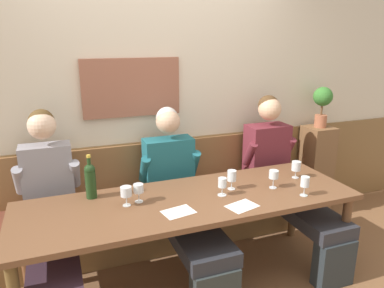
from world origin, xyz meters
The scene contains 19 objects.
room_wall_back centered at (0.00, 1.09, 1.40)m, with size 6.80×0.12×2.80m.
wood_wainscot_panel centered at (0.00, 1.04, 0.47)m, with size 6.80×0.03×0.94m, color brown.
wall_bench centered at (0.00, 0.83, 0.28)m, with size 2.80×0.42×0.94m.
dining_table centered at (0.00, 0.18, 0.66)m, with size 2.50×0.80×0.73m.
person_center_right_seat centered at (-0.97, 0.49, 0.65)m, with size 0.49×1.21×1.35m.
person_left_seat centered at (0.03, 0.48, 0.63)m, with size 0.53×1.21×1.29m.
person_center_left_seat centered at (1.04, 0.51, 0.66)m, with size 0.51×1.22×1.34m.
wine_bottle_amber_mid centered at (-0.67, 0.45, 0.87)m, with size 0.08×0.08×0.33m.
wine_glass_right_end centered at (0.24, 0.15, 0.83)m, with size 0.07×0.07×0.14m.
wine_glass_by_bottle centered at (-0.46, 0.23, 0.83)m, with size 0.08×0.08×0.14m.
wine_glass_mid_left centered at (-0.36, 0.26, 0.83)m, with size 0.07×0.07×0.14m.
wine_glass_left_end centered at (0.81, -0.07, 0.83)m, with size 0.06×0.06×0.15m.
wine_glass_center_front centered at (0.36, 0.23, 0.83)m, with size 0.07×0.07×0.15m.
wine_glass_mid_right centered at (0.97, 0.25, 0.83)m, with size 0.08×0.08×0.14m.
wine_glass_near_bucket centered at (0.68, 0.13, 0.84)m, with size 0.07×0.07×0.14m.
tasting_sheet_left_guest centered at (0.29, -0.07, 0.73)m, with size 0.21×0.15×0.00m, color white.
tasting_sheet_right_guest centered at (-0.15, 0.01, 0.73)m, with size 0.21×0.15×0.00m, color white.
corner_pedestal centered at (1.70, 0.86, 0.48)m, with size 0.28×0.28×0.97m, color brown.
potted_plant centered at (1.70, 0.86, 1.23)m, with size 0.19×0.19×0.42m.
Camera 1 is at (-0.86, -2.11, 1.87)m, focal length 34.04 mm.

